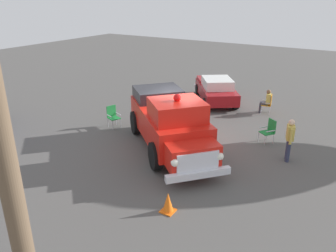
% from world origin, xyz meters
% --- Properties ---
extents(ground_plane, '(60.00, 60.00, 0.00)m').
position_xyz_m(ground_plane, '(0.00, 0.00, 0.00)').
color(ground_plane, '#514F4C').
extents(vintage_fire_truck, '(5.55, 5.90, 2.59)m').
position_xyz_m(vintage_fire_truck, '(0.71, 0.05, 1.20)').
color(vintage_fire_truck, black).
rests_on(vintage_fire_truck, ground).
extents(classic_hot_rod, '(4.62, 4.05, 1.46)m').
position_xyz_m(classic_hot_rod, '(-6.21, -1.04, 0.75)').
color(classic_hot_rod, black).
rests_on(classic_hot_rod, ground).
extents(lawn_chair_near_truck, '(0.60, 0.59, 1.02)m').
position_xyz_m(lawn_chair_near_truck, '(-5.77, 2.21, 0.59)').
color(lawn_chair_near_truck, '#B7BABF').
rests_on(lawn_chair_near_truck, ground).
extents(lawn_chair_by_car, '(0.64, 0.64, 1.02)m').
position_xyz_m(lawn_chair_by_car, '(0.06, -3.54, 0.59)').
color(lawn_chair_by_car, '#B7BABF').
rests_on(lawn_chair_by_car, ground).
extents(lawn_chair_spare, '(0.69, 0.69, 1.02)m').
position_xyz_m(lawn_chair_spare, '(-2.05, 3.32, 0.59)').
color(lawn_chair_spare, '#B7BABF').
rests_on(lawn_chair_spare, ground).
extents(spectator_seated, '(0.48, 0.60, 1.29)m').
position_xyz_m(spectator_seated, '(-5.73, 2.09, 0.70)').
color(spectator_seated, '#383842').
rests_on(spectator_seated, ground).
extents(spectator_standing, '(0.64, 0.38, 1.68)m').
position_xyz_m(spectator_standing, '(-0.75, 4.43, 0.96)').
color(spectator_standing, '#2D334C').
rests_on(spectator_standing, ground).
extents(utility_pole, '(0.35, 1.70, 7.35)m').
position_xyz_m(utility_pole, '(9.54, 3.32, 3.82)').
color(utility_pole, brown).
rests_on(utility_pole, ground).
extents(traffic_cone, '(0.40, 0.40, 0.64)m').
position_xyz_m(traffic_cone, '(4.41, 2.27, 0.31)').
color(traffic_cone, orange).
rests_on(traffic_cone, ground).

